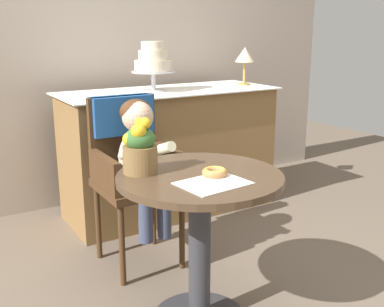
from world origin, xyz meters
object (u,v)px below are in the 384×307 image
flower_vase (140,148)px  table_lamp (245,56)px  wicker_chair (130,153)px  cafe_table (200,220)px  tiered_cake_stand (153,62)px  seated_child (141,152)px  donut_front (215,172)px

flower_vase → table_lamp: bearing=38.7°
wicker_chair → cafe_table: bearing=-90.0°
tiered_cake_stand → wicker_chair: bearing=-128.2°
wicker_chair → tiered_cake_stand: tiered_cake_stand is taller
wicker_chair → flower_vase: (-0.21, -0.61, 0.19)m
seated_child → flower_vase: (-0.21, -0.45, 0.15)m
flower_vase → tiered_cake_stand: tiered_cake_stand is taller
flower_vase → tiered_cake_stand: (0.64, 1.15, 0.27)m
seated_child → table_lamp: 1.43m
cafe_table → tiered_cake_stand: 1.49m
flower_vase → wicker_chair: bearing=70.7°
table_lamp → wicker_chair: bearing=-156.6°
wicker_chair → table_lamp: table_lamp is taller
donut_front → table_lamp: 1.80m
cafe_table → flower_vase: 0.41m
donut_front → table_lamp: bearing=49.2°
wicker_chair → donut_front: size_ratio=8.68×
wicker_chair → seated_child: (0.00, -0.16, 0.04)m
wicker_chair → donut_front: 0.82m
cafe_table → wicker_chair: bearing=89.9°
flower_vase → cafe_table: bearing=-35.6°
seated_child → tiered_cake_stand: size_ratio=2.15×
cafe_table → tiered_cake_stand: (0.43, 1.30, 0.59)m
flower_vase → table_lamp: size_ratio=0.86×
wicker_chair → table_lamp: bearing=23.5°
seated_child → tiered_cake_stand: bearing=58.6°
cafe_table → seated_child: 0.63m
donut_front → tiered_cake_stand: (0.39, 1.36, 0.36)m
cafe_table → seated_child: bearing=89.8°
tiered_cake_stand → donut_front: bearing=-106.0°
tiered_cake_stand → table_lamp: 0.76m
donut_front → flower_vase: flower_vase is taller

